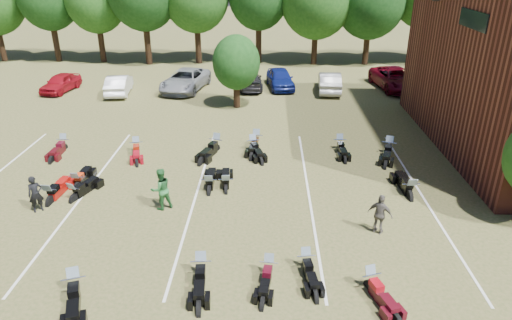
{
  "coord_description": "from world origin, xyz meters",
  "views": [
    {
      "loc": [
        0.13,
        -14.83,
        9.8
      ],
      "look_at": [
        -0.37,
        4.0,
        1.2
      ],
      "focal_mm": 32.0,
      "sensor_mm": 36.0,
      "label": 1
    }
  ],
  "objects_px": {
    "car_4": "(280,78)",
    "person_grey": "(380,214)",
    "person_black": "(36,194)",
    "motorcycle_3": "(202,276)",
    "car_0": "(61,83)",
    "motorcycle_14": "(65,150)",
    "person_green": "(161,189)",
    "motorcycle_7": "(51,203)"
  },
  "relations": [
    {
      "from": "car_4",
      "to": "person_grey",
      "type": "bearing_deg",
      "value": -89.1
    },
    {
      "from": "person_black",
      "to": "motorcycle_3",
      "type": "height_order",
      "value": "person_black"
    },
    {
      "from": "person_black",
      "to": "car_0",
      "type": "bearing_deg",
      "value": 74.26
    },
    {
      "from": "person_black",
      "to": "motorcycle_14",
      "type": "height_order",
      "value": "person_black"
    },
    {
      "from": "car_4",
      "to": "motorcycle_3",
      "type": "relative_size",
      "value": 2.0
    },
    {
      "from": "car_0",
      "to": "person_green",
      "type": "relative_size",
      "value": 2.2
    },
    {
      "from": "motorcycle_3",
      "to": "motorcycle_14",
      "type": "relative_size",
      "value": 1.0
    },
    {
      "from": "person_green",
      "to": "motorcycle_14",
      "type": "bearing_deg",
      "value": -76.37
    },
    {
      "from": "person_black",
      "to": "person_green",
      "type": "bearing_deg",
      "value": -31.83
    },
    {
      "from": "car_0",
      "to": "person_green",
      "type": "bearing_deg",
      "value": -46.92
    },
    {
      "from": "person_black",
      "to": "person_grey",
      "type": "distance_m",
      "value": 13.81
    },
    {
      "from": "car_0",
      "to": "car_4",
      "type": "bearing_deg",
      "value": 14.33
    },
    {
      "from": "car_4",
      "to": "person_green",
      "type": "relative_size",
      "value": 2.47
    },
    {
      "from": "car_4",
      "to": "motorcycle_7",
      "type": "height_order",
      "value": "car_4"
    },
    {
      "from": "car_4",
      "to": "person_black",
      "type": "relative_size",
      "value": 2.86
    },
    {
      "from": "motorcycle_14",
      "to": "person_black",
      "type": "bearing_deg",
      "value": -76.7
    },
    {
      "from": "person_black",
      "to": "person_green",
      "type": "distance_m",
      "value": 5.11
    },
    {
      "from": "car_0",
      "to": "person_black",
      "type": "xyz_separation_m",
      "value": [
        6.45,
        -17.72,
        0.11
      ]
    },
    {
      "from": "person_grey",
      "to": "motorcycle_7",
      "type": "relative_size",
      "value": 0.68
    },
    {
      "from": "person_green",
      "to": "person_grey",
      "type": "distance_m",
      "value": 8.8
    },
    {
      "from": "motorcycle_3",
      "to": "car_0",
      "type": "bearing_deg",
      "value": 117.46
    },
    {
      "from": "motorcycle_7",
      "to": "motorcycle_14",
      "type": "bearing_deg",
      "value": -68.66
    },
    {
      "from": "car_4",
      "to": "motorcycle_14",
      "type": "bearing_deg",
      "value": -141.57
    },
    {
      "from": "person_grey",
      "to": "motorcycle_3",
      "type": "distance_m",
      "value": 7.03
    },
    {
      "from": "person_grey",
      "to": "motorcycle_14",
      "type": "distance_m",
      "value": 17.14
    },
    {
      "from": "car_4",
      "to": "person_grey",
      "type": "distance_m",
      "value": 20.68
    },
    {
      "from": "motorcycle_7",
      "to": "person_black",
      "type": "bearing_deg",
      "value": 74.73
    },
    {
      "from": "person_green",
      "to": "motorcycle_3",
      "type": "relative_size",
      "value": 0.81
    },
    {
      "from": "person_grey",
      "to": "car_0",
      "type": "bearing_deg",
      "value": -12.2
    },
    {
      "from": "motorcycle_3",
      "to": "motorcycle_14",
      "type": "height_order",
      "value": "motorcycle_14"
    },
    {
      "from": "person_grey",
      "to": "motorcycle_3",
      "type": "xyz_separation_m",
      "value": [
        -6.41,
        -2.77,
        -0.81
      ]
    },
    {
      "from": "person_black",
      "to": "motorcycle_3",
      "type": "xyz_separation_m",
      "value": [
        7.33,
        -4.02,
        -0.78
      ]
    },
    {
      "from": "person_grey",
      "to": "motorcycle_7",
      "type": "height_order",
      "value": "person_grey"
    },
    {
      "from": "person_green",
      "to": "person_grey",
      "type": "height_order",
      "value": "person_green"
    },
    {
      "from": "motorcycle_14",
      "to": "motorcycle_3",
      "type": "bearing_deg",
      "value": -50.0
    },
    {
      "from": "car_0",
      "to": "motorcycle_3",
      "type": "bearing_deg",
      "value": -48.16
    },
    {
      "from": "car_4",
      "to": "motorcycle_3",
      "type": "height_order",
      "value": "car_4"
    },
    {
      "from": "car_4",
      "to": "person_grey",
      "type": "height_order",
      "value": "person_grey"
    },
    {
      "from": "car_0",
      "to": "motorcycle_14",
      "type": "height_order",
      "value": "car_0"
    },
    {
      "from": "person_black",
      "to": "motorcycle_14",
      "type": "relative_size",
      "value": 0.7
    },
    {
      "from": "motorcycle_3",
      "to": "motorcycle_14",
      "type": "xyz_separation_m",
      "value": [
        -8.91,
        10.41,
        0.0
      ]
    },
    {
      "from": "motorcycle_3",
      "to": "car_4",
      "type": "bearing_deg",
      "value": 77.48
    }
  ]
}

